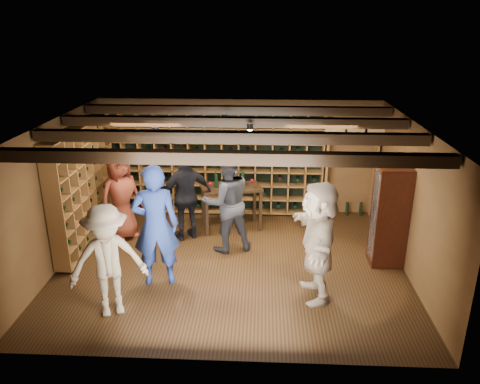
{
  "coord_description": "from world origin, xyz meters",
  "views": [
    {
      "loc": [
        0.51,
        -7.31,
        4.08
      ],
      "look_at": [
        0.14,
        0.2,
        1.29
      ],
      "focal_mm": 35.0,
      "sensor_mm": 36.0,
      "label": 1
    }
  ],
  "objects_px": {
    "guest_beige": "(318,241)",
    "tasting_table": "(231,192)",
    "man_grey_suit": "(227,202)",
    "guest_red_floral": "(121,197)",
    "display_cabinet": "(389,218)",
    "man_blue_shirt": "(156,226)",
    "guest_woman_black": "(186,196)",
    "guest_khaki": "(108,261)"
  },
  "relations": [
    {
      "from": "guest_khaki",
      "to": "tasting_table",
      "type": "relative_size",
      "value": 1.3
    },
    {
      "from": "guest_khaki",
      "to": "guest_beige",
      "type": "relative_size",
      "value": 0.9
    },
    {
      "from": "man_blue_shirt",
      "to": "guest_woman_black",
      "type": "bearing_deg",
      "value": -107.48
    },
    {
      "from": "man_grey_suit",
      "to": "guest_khaki",
      "type": "height_order",
      "value": "man_grey_suit"
    },
    {
      "from": "man_blue_shirt",
      "to": "tasting_table",
      "type": "xyz_separation_m",
      "value": [
        1.05,
        2.17,
        -0.22
      ]
    },
    {
      "from": "guest_red_floral",
      "to": "guest_beige",
      "type": "height_order",
      "value": "guest_beige"
    },
    {
      "from": "display_cabinet",
      "to": "guest_woman_black",
      "type": "bearing_deg",
      "value": 167.48
    },
    {
      "from": "man_blue_shirt",
      "to": "guest_khaki",
      "type": "bearing_deg",
      "value": 50.74
    },
    {
      "from": "man_grey_suit",
      "to": "guest_red_floral",
      "type": "xyz_separation_m",
      "value": [
        -2.09,
        0.42,
        -0.09
      ]
    },
    {
      "from": "man_grey_suit",
      "to": "guest_woman_black",
      "type": "distance_m",
      "value": 0.93
    },
    {
      "from": "man_grey_suit",
      "to": "guest_woman_black",
      "type": "height_order",
      "value": "man_grey_suit"
    },
    {
      "from": "man_blue_shirt",
      "to": "guest_khaki",
      "type": "distance_m",
      "value": 1.03
    },
    {
      "from": "man_grey_suit",
      "to": "guest_beige",
      "type": "xyz_separation_m",
      "value": [
        1.49,
        -1.5,
        -0.01
      ]
    },
    {
      "from": "tasting_table",
      "to": "man_blue_shirt",
      "type": "bearing_deg",
      "value": -131.28
    },
    {
      "from": "man_blue_shirt",
      "to": "guest_red_floral",
      "type": "distance_m",
      "value": 1.96
    },
    {
      "from": "man_blue_shirt",
      "to": "guest_red_floral",
      "type": "height_order",
      "value": "man_blue_shirt"
    },
    {
      "from": "display_cabinet",
      "to": "guest_red_floral",
      "type": "distance_m",
      "value": 4.98
    },
    {
      "from": "tasting_table",
      "to": "man_grey_suit",
      "type": "bearing_deg",
      "value": -106.21
    },
    {
      "from": "guest_woman_black",
      "to": "guest_khaki",
      "type": "bearing_deg",
      "value": 44.44
    },
    {
      "from": "man_blue_shirt",
      "to": "guest_beige",
      "type": "height_order",
      "value": "man_blue_shirt"
    },
    {
      "from": "guest_beige",
      "to": "tasting_table",
      "type": "height_order",
      "value": "guest_beige"
    },
    {
      "from": "guest_woman_black",
      "to": "guest_beige",
      "type": "xyz_separation_m",
      "value": [
        2.31,
        -1.93,
        0.05
      ]
    },
    {
      "from": "display_cabinet",
      "to": "guest_beige",
      "type": "height_order",
      "value": "guest_beige"
    },
    {
      "from": "display_cabinet",
      "to": "guest_red_floral",
      "type": "xyz_separation_m",
      "value": [
        -4.92,
        0.8,
        0.0
      ]
    },
    {
      "from": "guest_red_floral",
      "to": "guest_khaki",
      "type": "xyz_separation_m",
      "value": [
        0.55,
        -2.53,
        -0.0
      ]
    },
    {
      "from": "guest_red_floral",
      "to": "guest_khaki",
      "type": "height_order",
      "value": "guest_red_floral"
    },
    {
      "from": "man_grey_suit",
      "to": "guest_woman_black",
      "type": "bearing_deg",
      "value": -47.24
    },
    {
      "from": "man_grey_suit",
      "to": "guest_red_floral",
      "type": "relative_size",
      "value": 1.11
    },
    {
      "from": "man_grey_suit",
      "to": "guest_khaki",
      "type": "relative_size",
      "value": 1.11
    },
    {
      "from": "guest_woman_black",
      "to": "tasting_table",
      "type": "xyz_separation_m",
      "value": [
        0.83,
        0.51,
        -0.1
      ]
    },
    {
      "from": "man_blue_shirt",
      "to": "man_grey_suit",
      "type": "relative_size",
      "value": 1.06
    },
    {
      "from": "man_blue_shirt",
      "to": "guest_beige",
      "type": "xyz_separation_m",
      "value": [
        2.53,
        -0.28,
        -0.07
      ]
    },
    {
      "from": "man_blue_shirt",
      "to": "man_grey_suit",
      "type": "xyz_separation_m",
      "value": [
        1.04,
        1.22,
        -0.06
      ]
    },
    {
      "from": "man_blue_shirt",
      "to": "guest_beige",
      "type": "relative_size",
      "value": 1.07
    },
    {
      "from": "display_cabinet",
      "to": "man_grey_suit",
      "type": "bearing_deg",
      "value": 172.42
    },
    {
      "from": "man_grey_suit",
      "to": "guest_woman_black",
      "type": "xyz_separation_m",
      "value": [
        -0.82,
        0.43,
        -0.06
      ]
    },
    {
      "from": "guest_red_floral",
      "to": "tasting_table",
      "type": "bearing_deg",
      "value": -32.39
    },
    {
      "from": "guest_beige",
      "to": "tasting_table",
      "type": "distance_m",
      "value": 2.86
    },
    {
      "from": "display_cabinet",
      "to": "tasting_table",
      "type": "bearing_deg",
      "value": 154.87
    },
    {
      "from": "man_blue_shirt",
      "to": "man_grey_suit",
      "type": "height_order",
      "value": "man_blue_shirt"
    },
    {
      "from": "guest_beige",
      "to": "guest_woman_black",
      "type": "bearing_deg",
      "value": -134.66
    },
    {
      "from": "man_blue_shirt",
      "to": "guest_khaki",
      "type": "height_order",
      "value": "man_blue_shirt"
    }
  ]
}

